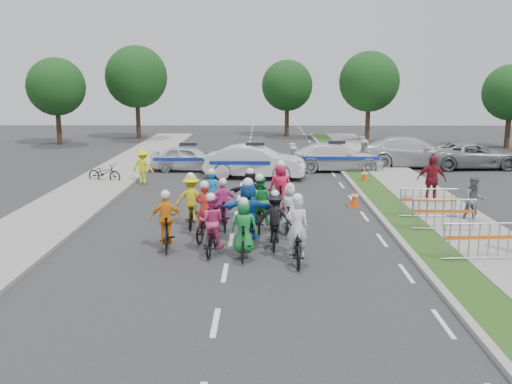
{
  "coord_description": "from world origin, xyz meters",
  "views": [
    {
      "loc": [
        0.94,
        -13.77,
        4.89
      ],
      "look_at": [
        0.74,
        4.95,
        1.1
      ],
      "focal_mm": 40.0,
      "sensor_mm": 36.0,
      "label": 1
    }
  ],
  "objects_px": {
    "rider_10": "(191,205)",
    "spectator_2": "(431,180)",
    "marshal_hiviz": "(143,167)",
    "tree_3": "(136,77)",
    "police_car_0": "(189,158)",
    "rider_8": "(259,209)",
    "rider_5": "(248,217)",
    "rider_13": "(281,194)",
    "rider_9": "(223,209)",
    "rider_6": "(205,220)",
    "police_car_2": "(336,157)",
    "rider_3": "(167,226)",
    "police_car_1": "(255,162)",
    "rider_12": "(212,202)",
    "spectator_1": "(474,200)",
    "civilian_sedan": "(411,152)",
    "tree_2": "(511,93)",
    "rider_1": "(244,234)",
    "cone_1": "(365,176)",
    "tree_1": "(369,82)",
    "rider_2": "(212,231)",
    "tree_0": "(56,87)",
    "barrier_0": "(479,243)",
    "rider_11": "(250,198)",
    "civilian_suv": "(473,156)",
    "rider_7": "(290,214)",
    "tree_4": "(287,86)",
    "barrier_2": "(428,204)",
    "rider_0": "(297,240)",
    "barrier_1": "(443,216)",
    "parked_bike": "(104,173)",
    "rider_4": "(275,224)"
  },
  "relations": [
    {
      "from": "tree_1",
      "to": "rider_2",
      "type": "bearing_deg",
      "value": -108.48
    },
    {
      "from": "rider_10",
      "to": "spectator_2",
      "type": "relative_size",
      "value": 0.95
    },
    {
      "from": "rider_6",
      "to": "police_car_2",
      "type": "relative_size",
      "value": 0.38
    },
    {
      "from": "rider_9",
      "to": "rider_11",
      "type": "bearing_deg",
      "value": -132.45
    },
    {
      "from": "rider_3",
      "to": "rider_7",
      "type": "distance_m",
      "value": 3.97
    },
    {
      "from": "rider_1",
      "to": "marshal_hiviz",
      "type": "height_order",
      "value": "rider_1"
    },
    {
      "from": "rider_9",
      "to": "rider_12",
      "type": "height_order",
      "value": "rider_12"
    },
    {
      "from": "rider_0",
      "to": "police_car_0",
      "type": "xyz_separation_m",
      "value": [
        -4.81,
        15.22,
        0.04
      ]
    },
    {
      "from": "tree_0",
      "to": "barrier_0",
      "type": "bearing_deg",
      "value": -52.7
    },
    {
      "from": "rider_5",
      "to": "tree_1",
      "type": "bearing_deg",
      "value": -103.76
    },
    {
      "from": "spectator_2",
      "to": "barrier_0",
      "type": "bearing_deg",
      "value": -92.83
    },
    {
      "from": "rider_11",
      "to": "rider_12",
      "type": "distance_m",
      "value": 1.36
    },
    {
      "from": "rider_9",
      "to": "rider_10",
      "type": "relative_size",
      "value": 0.93
    },
    {
      "from": "tree_4",
      "to": "rider_8",
      "type": "bearing_deg",
      "value": -94.11
    },
    {
      "from": "rider_11",
      "to": "civilian_suv",
      "type": "bearing_deg",
      "value": -135.52
    },
    {
      "from": "rider_6",
      "to": "civilian_suv",
      "type": "height_order",
      "value": "rider_6"
    },
    {
      "from": "rider_5",
      "to": "rider_13",
      "type": "relative_size",
      "value": 1.01
    },
    {
      "from": "barrier_1",
      "to": "tree_0",
      "type": "bearing_deg",
      "value": 130.6
    },
    {
      "from": "rider_1",
      "to": "cone_1",
      "type": "xyz_separation_m",
      "value": [
        5.31,
        11.41,
        -0.33
      ]
    },
    {
      "from": "police_car_0",
      "to": "rider_8",
      "type": "bearing_deg",
      "value": -156.41
    },
    {
      "from": "cone_1",
      "to": "tree_4",
      "type": "relative_size",
      "value": 0.11
    },
    {
      "from": "rider_5",
      "to": "rider_13",
      "type": "bearing_deg",
      "value": -102.76
    },
    {
      "from": "rider_5",
      "to": "marshal_hiviz",
      "type": "bearing_deg",
      "value": -59.13
    },
    {
      "from": "rider_13",
      "to": "rider_9",
      "type": "bearing_deg",
      "value": 46.32
    },
    {
      "from": "tree_2",
      "to": "rider_10",
      "type": "bearing_deg",
      "value": -132.22
    },
    {
      "from": "barrier_0",
      "to": "tree_1",
      "type": "xyz_separation_m",
      "value": [
        2.3,
        29.17,
        3.98
      ]
    },
    {
      "from": "police_car_2",
      "to": "tree_1",
      "type": "height_order",
      "value": "tree_1"
    },
    {
      "from": "rider_13",
      "to": "spectator_1",
      "type": "height_order",
      "value": "rider_13"
    },
    {
      "from": "rider_3",
      "to": "police_car_1",
      "type": "xyz_separation_m",
      "value": [
        2.38,
        11.89,
        0.12
      ]
    },
    {
      "from": "spectator_2",
      "to": "police_car_1",
      "type": "bearing_deg",
      "value": 143.6
    },
    {
      "from": "civilian_suv",
      "to": "parked_bike",
      "type": "relative_size",
      "value": 2.97
    },
    {
      "from": "marshal_hiviz",
      "to": "parked_bike",
      "type": "distance_m",
      "value": 1.94
    },
    {
      "from": "rider_7",
      "to": "rider_12",
      "type": "xyz_separation_m",
      "value": [
        -2.62,
        2.01,
        -0.06
      ]
    },
    {
      "from": "rider_6",
      "to": "police_car_0",
      "type": "distance_m",
      "value": 13.14
    },
    {
      "from": "spectator_2",
      "to": "barrier_1",
      "type": "xyz_separation_m",
      "value": [
        -0.82,
        -4.22,
        -0.4
      ]
    },
    {
      "from": "police_car_0",
      "to": "rider_12",
      "type": "bearing_deg",
      "value": -162.57
    },
    {
      "from": "rider_6",
      "to": "barrier_2",
      "type": "relative_size",
      "value": 0.95
    },
    {
      "from": "rider_0",
      "to": "rider_2",
      "type": "relative_size",
      "value": 1.09
    },
    {
      "from": "rider_0",
      "to": "tree_4",
      "type": "relative_size",
      "value": 0.3
    },
    {
      "from": "marshal_hiviz",
      "to": "tree_3",
      "type": "bearing_deg",
      "value": -62.77
    },
    {
      "from": "rider_2",
      "to": "spectator_2",
      "type": "xyz_separation_m",
      "value": [
        7.99,
        6.4,
        0.31
      ]
    },
    {
      "from": "rider_2",
      "to": "civilian_suv",
      "type": "bearing_deg",
      "value": -124.83
    },
    {
      "from": "rider_11",
      "to": "cone_1",
      "type": "relative_size",
      "value": 2.62
    },
    {
      "from": "rider_13",
      "to": "spectator_1",
      "type": "xyz_separation_m",
      "value": [
        6.48,
        -1.19,
        0.04
      ]
    },
    {
      "from": "rider_8",
      "to": "rider_12",
      "type": "bearing_deg",
      "value": -40.03
    },
    {
      "from": "civilian_sedan",
      "to": "marshal_hiviz",
      "type": "bearing_deg",
      "value": 114.69
    },
    {
      "from": "barrier_0",
      "to": "rider_9",
      "type": "bearing_deg",
      "value": 153.99
    },
    {
      "from": "rider_4",
      "to": "rider_5",
      "type": "relative_size",
      "value": 0.84
    },
    {
      "from": "police_car_2",
      "to": "marshal_hiviz",
      "type": "bearing_deg",
      "value": 112.13
    },
    {
      "from": "rider_8",
      "to": "spectator_2",
      "type": "xyz_separation_m",
      "value": [
        6.67,
        3.86,
        0.27
      ]
    }
  ]
}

